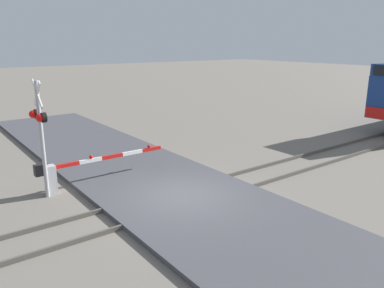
% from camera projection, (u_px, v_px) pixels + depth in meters
% --- Properties ---
extents(ground_plane, '(160.00, 160.00, 0.00)m').
position_uv_depth(ground_plane, '(183.00, 199.00, 13.52)').
color(ground_plane, slate).
extents(rail_track_left, '(0.08, 80.00, 0.15)m').
position_uv_depth(rail_track_left, '(171.00, 191.00, 14.06)').
color(rail_track_left, '#59544C').
rests_on(rail_track_left, ground_plane).
extents(rail_track_right, '(0.08, 80.00, 0.15)m').
position_uv_depth(rail_track_right, '(195.00, 204.00, 12.95)').
color(rail_track_right, '#59544C').
rests_on(rail_track_right, ground_plane).
extents(road_surface, '(36.00, 5.46, 0.16)m').
position_uv_depth(road_surface, '(183.00, 197.00, 13.50)').
color(road_surface, '#47474C').
rests_on(road_surface, ground_plane).
extents(crossing_signal, '(1.18, 0.33, 4.19)m').
position_uv_depth(crossing_signal, '(40.00, 126.00, 13.09)').
color(crossing_signal, '#ADADB2').
rests_on(crossing_signal, ground_plane).
extents(crossing_gate, '(0.36, 5.24, 1.20)m').
position_uv_depth(crossing_gate, '(67.00, 171.00, 14.21)').
color(crossing_gate, silver).
rests_on(crossing_gate, ground_plane).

